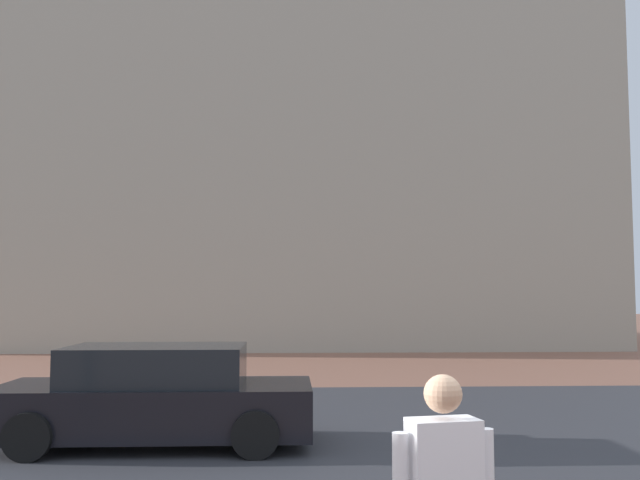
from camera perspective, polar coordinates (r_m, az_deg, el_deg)
ground_plane at (r=14.72m, az=-0.41°, el=-12.93°), size 120.00×120.00×0.00m
street_asphalt_strip at (r=12.51m, az=-0.01°, el=-14.45°), size 120.00×8.55×0.00m
landmark_building at (r=33.23m, az=-4.23°, el=6.94°), size 27.95×13.40×31.21m
car_black at (r=10.70m, az=-13.18°, el=-12.34°), size 4.50×2.04×1.43m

